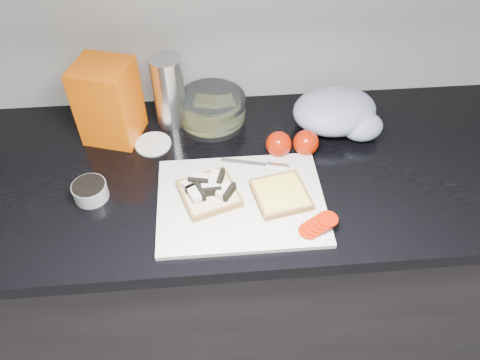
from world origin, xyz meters
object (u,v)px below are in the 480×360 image
Objects in this scene: steel_canister at (169,91)px; glass_bowl at (212,110)px; cutting_board at (241,201)px; bread_bag at (109,102)px.

glass_bowl is at bearing -3.93° from steel_canister.
steel_canister reaches higher than glass_bowl.
cutting_board is at bearing -79.98° from glass_bowl.
glass_bowl is 0.28m from bread_bag.
steel_canister is (0.16, 0.04, -0.01)m from bread_bag.
bread_bag is at bearing -164.65° from steel_canister.
bread_bag is at bearing 138.91° from cutting_board.
cutting_board is 2.08× the size of glass_bowl.
bread_bag is (-0.33, 0.28, 0.10)m from cutting_board.
glass_bowl is at bearing 100.02° from cutting_board.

